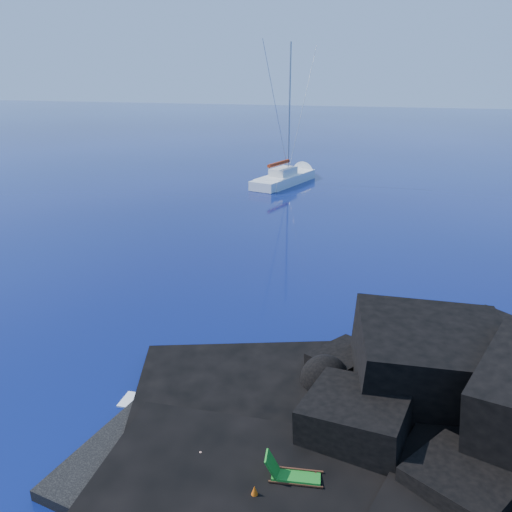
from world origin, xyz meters
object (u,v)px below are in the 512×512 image
(deck_chair, at_px, (296,471))
(marker_cone, at_px, (255,494))
(sailboat, at_px, (285,183))
(sunbather, at_px, (185,453))

(deck_chair, height_order, marker_cone, deck_chair)
(sailboat, relative_size, deck_chair, 9.57)
(deck_chair, bearing_deg, marker_cone, -145.07)
(sunbather, bearing_deg, marker_cone, -28.44)
(deck_chair, distance_m, sunbather, 3.36)
(sunbather, bearing_deg, sailboat, 93.25)
(marker_cone, bearing_deg, sunbather, 160.18)
(sunbather, height_order, marker_cone, marker_cone)
(deck_chair, bearing_deg, sunbather, 169.55)
(marker_cone, bearing_deg, deck_chair, 45.73)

